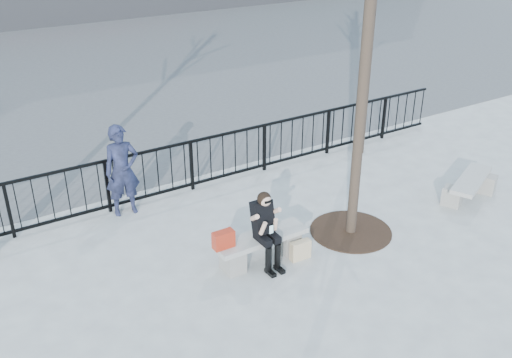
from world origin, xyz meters
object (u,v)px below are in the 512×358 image
bench_second (470,186)px  seated_woman (267,230)px  standing_man (122,171)px  bench_main (261,245)px

bench_second → seated_woman: seated_woman is taller
seated_woman → standing_man: standing_man is taller
bench_second → standing_man: standing_man is taller
bench_main → standing_man: size_ratio=0.91×
bench_second → seated_woman: size_ratio=1.17×
bench_main → bench_second: bearing=-4.5°
bench_main → seated_woman: bearing=-90.0°
bench_second → standing_man: 6.95m
bench_second → standing_man: bearing=128.3°
bench_main → bench_second: 4.83m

